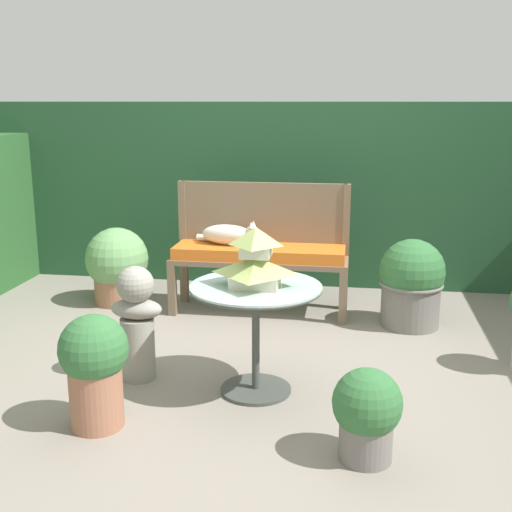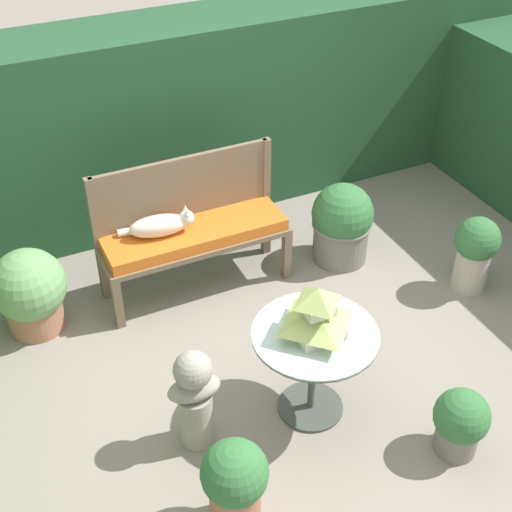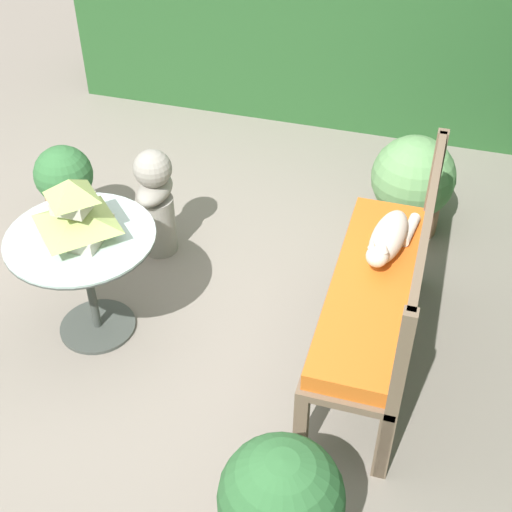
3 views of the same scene
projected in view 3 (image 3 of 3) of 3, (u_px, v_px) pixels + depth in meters
name	position (u px, v px, depth m)	size (l,w,h in m)	color
ground	(149.00, 345.00, 3.76)	(30.00, 30.00, 0.00)	gray
foliage_hedge_left	(306.00, 23.00, 5.40)	(0.70, 3.50, 1.34)	#285628
garden_bench	(372.00, 295.00, 3.41)	(1.37, 0.42, 0.53)	brown
bench_backrest	(420.00, 260.00, 3.20)	(1.37, 0.06, 1.00)	brown
cat	(389.00, 238.00, 3.48)	(0.53, 0.24, 0.20)	silver
patio_table	(84.00, 257.00, 3.54)	(0.74, 0.74, 0.63)	#424742
pagoda_birdhouse	(75.00, 213.00, 3.37)	(0.36, 0.36, 0.33)	beige
garden_bust	(156.00, 200.00, 4.14)	(0.32, 0.22, 0.69)	gray
potted_plant_hedge_corner	(412.00, 185.00, 4.36)	(0.51, 0.51, 0.63)	#9E664C
potted_plant_bench_right	(281.00, 511.00, 2.67)	(0.48, 0.48, 0.65)	slate
potted_plant_path_edge	(66.00, 187.00, 4.31)	(0.35, 0.35, 0.60)	#9E664C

